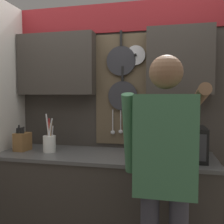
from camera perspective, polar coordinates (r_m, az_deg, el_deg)
The scene contains 6 objects.
base_cabinet_counter at distance 2.43m, azimuth -1.90°, elevation -20.32°, with size 1.94×0.63×0.92m.
back_wall_unit at distance 2.50m, azimuth -0.52°, elevation 3.21°, with size 2.51×0.20×2.36m.
microwave at distance 2.16m, azimuth 14.07°, elevation -6.79°, with size 0.50×0.36×0.27m.
knife_block at distance 2.56m, azimuth -19.79°, elevation -6.33°, with size 0.13×0.16×0.25m.
utensil_crock at distance 2.42m, azimuth -14.13°, elevation -6.68°, with size 0.12×0.12×0.36m.
person at distance 1.64m, azimuth 11.97°, elevation -11.73°, with size 0.54×0.66×1.70m.
Camera 1 is at (0.56, -2.15, 1.45)m, focal length 40.00 mm.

